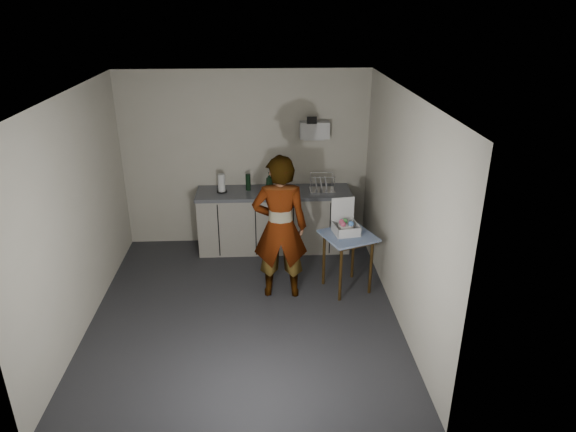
{
  "coord_description": "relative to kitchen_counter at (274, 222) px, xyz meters",
  "views": [
    {
      "loc": [
        0.25,
        -5.28,
        3.5
      ],
      "look_at": [
        0.54,
        0.45,
        1.05
      ],
      "focal_mm": 32.0,
      "sensor_mm": 36.0,
      "label": 1
    }
  ],
  "objects": [
    {
      "name": "soap_bottle",
      "position": [
        -0.06,
        -0.0,
        0.62
      ],
      "size": [
        0.13,
        0.13,
        0.28
      ],
      "primitive_type": "imported",
      "rotation": [
        0.0,
        0.0,
        0.28
      ],
      "color": "black",
      "rests_on": "kitchen_counter"
    },
    {
      "name": "soda_can",
      "position": [
        0.09,
        -0.03,
        0.54
      ],
      "size": [
        0.06,
        0.06,
        0.12
      ],
      "primitive_type": "cylinder",
      "color": "red",
      "rests_on": "kitchen_counter"
    },
    {
      "name": "ceiling",
      "position": [
        -0.4,
        -1.7,
        2.17
      ],
      "size": [
        3.6,
        4.0,
        0.01
      ],
      "primitive_type": "cube",
      "color": "silver",
      "rests_on": "wall_back"
    },
    {
      "name": "dark_bottle",
      "position": [
        -0.37,
        0.07,
        0.6
      ],
      "size": [
        0.07,
        0.07,
        0.24
      ],
      "primitive_type": "cylinder",
      "color": "black",
      "rests_on": "kitchen_counter"
    },
    {
      "name": "wall_back",
      "position": [
        -0.4,
        0.29,
        0.87
      ],
      "size": [
        3.6,
        0.02,
        2.6
      ],
      "primitive_type": "cube",
      "color": "beige",
      "rests_on": "ground"
    },
    {
      "name": "paper_towel",
      "position": [
        -0.75,
        0.0,
        0.61
      ],
      "size": [
        0.15,
        0.15,
        0.27
      ],
      "color": "black",
      "rests_on": "kitchen_counter"
    },
    {
      "name": "ground",
      "position": [
        -0.4,
        -1.7,
        -0.43
      ],
      "size": [
        4.0,
        4.0,
        0.0
      ],
      "primitive_type": "plane",
      "color": "#2C2C32",
      "rests_on": "ground"
    },
    {
      "name": "wall_left",
      "position": [
        -2.19,
        -1.7,
        0.87
      ],
      "size": [
        0.02,
        4.0,
        2.6
      ],
      "primitive_type": "cube",
      "color": "beige",
      "rests_on": "ground"
    },
    {
      "name": "kitchen_counter",
      "position": [
        0.0,
        0.0,
        0.0
      ],
      "size": [
        2.24,
        0.62,
        0.91
      ],
      "color": "black",
      "rests_on": "ground"
    },
    {
      "name": "dish_rack",
      "position": [
        0.69,
        -0.02,
        0.54
      ],
      "size": [
        0.36,
        0.27,
        0.25
      ],
      "color": "silver",
      "rests_on": "kitchen_counter"
    },
    {
      "name": "wall_right",
      "position": [
        1.39,
        -1.7,
        0.87
      ],
      "size": [
        0.02,
        4.0,
        2.6
      ],
      "primitive_type": "cube",
      "color": "beige",
      "rests_on": "ground"
    },
    {
      "name": "side_table",
      "position": [
        0.9,
        -1.23,
        0.24
      ],
      "size": [
        0.77,
        0.77,
        0.77
      ],
      "rotation": [
        0.0,
        0.0,
        0.37
      ],
      "color": "#3D280D",
      "rests_on": "ground"
    },
    {
      "name": "wall_shelf",
      "position": [
        0.6,
        0.22,
        1.32
      ],
      "size": [
        0.42,
        0.18,
        0.37
      ],
      "color": "white",
      "rests_on": "ground"
    },
    {
      "name": "bakery_box",
      "position": [
        0.87,
        -1.17,
        0.44
      ],
      "size": [
        0.35,
        0.36,
        0.42
      ],
      "rotation": [
        0.0,
        0.0,
        0.17
      ],
      "color": "white",
      "rests_on": "side_table"
    },
    {
      "name": "standing_man",
      "position": [
        0.04,
        -1.31,
        0.49
      ],
      "size": [
        0.68,
        0.46,
        1.84
      ],
      "primitive_type": "imported",
      "rotation": [
        0.0,
        0.0,
        3.12
      ],
      "color": "#B2A593",
      "rests_on": "ground"
    }
  ]
}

